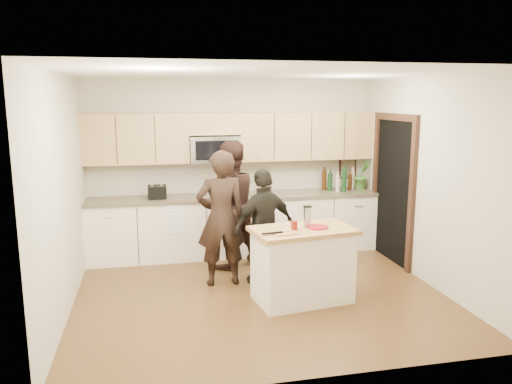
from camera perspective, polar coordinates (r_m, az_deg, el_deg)
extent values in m
plane|color=#52351C|center=(6.41, 0.40, -11.48)|extent=(4.50, 4.50, 0.00)
cube|color=#BBB49F|center=(7.97, -2.70, 2.97)|extent=(4.50, 0.02, 2.70)
cube|color=#BBB49F|center=(4.15, 6.43, -4.31)|extent=(4.50, 0.02, 2.70)
cube|color=#BBB49F|center=(5.97, -21.17, -0.35)|extent=(0.02, 4.00, 2.70)
cube|color=#BBB49F|center=(6.87, 19.07, 1.15)|extent=(0.02, 4.00, 2.70)
cube|color=white|center=(5.94, 0.44, 13.40)|extent=(4.50, 4.00, 0.02)
cube|color=white|center=(7.85, -2.27, -3.86)|extent=(4.50, 0.62, 0.90)
cube|color=#6F614A|center=(7.73, -2.28, -0.50)|extent=(4.50, 0.66, 0.04)
cube|color=tan|center=(7.66, -13.54, 5.94)|extent=(1.55, 0.33, 0.75)
cube|color=tan|center=(8.04, 5.74, 6.40)|extent=(2.17, 0.33, 0.75)
cube|color=tan|center=(7.70, -4.83, 7.79)|extent=(0.78, 0.33, 0.33)
cube|color=silver|center=(7.70, -4.76, 4.92)|extent=(0.76, 0.40, 0.40)
cube|color=black|center=(7.48, -5.16, 4.75)|extent=(0.47, 0.01, 0.29)
cube|color=black|center=(7.53, -2.66, 4.82)|extent=(0.17, 0.01, 0.29)
cube|color=black|center=(7.69, 15.42, 0.04)|extent=(0.02, 1.05, 2.10)
cube|color=black|center=(7.18, 17.39, -0.79)|extent=(0.06, 0.10, 2.10)
cube|color=black|center=(8.19, 13.47, 0.76)|extent=(0.06, 0.10, 2.10)
cube|color=black|center=(7.56, 15.71, 8.26)|extent=(0.06, 1.25, 0.10)
cube|color=black|center=(8.50, 10.42, 2.81)|extent=(0.30, 0.03, 0.38)
cube|color=tan|center=(8.49, 10.46, 2.80)|extent=(0.24, 0.00, 0.32)
cube|color=white|center=(7.38, -9.15, -2.92)|extent=(0.34, 0.01, 0.48)
cube|color=white|center=(7.62, -9.32, -0.69)|extent=(0.34, 0.60, 0.01)
cube|color=white|center=(6.08, 5.33, -8.49)|extent=(1.19, 0.80, 0.85)
cube|color=#AA7B47|center=(5.95, 5.41, -4.39)|extent=(1.29, 0.87, 0.05)
cylinder|color=maroon|center=(5.99, 7.07, -4.01)|extent=(0.26, 0.26, 0.02)
cube|color=silver|center=(5.99, 5.88, -2.79)|extent=(0.07, 0.06, 0.23)
cube|color=black|center=(5.96, 5.90, -1.65)|extent=(0.09, 0.07, 0.02)
cylinder|color=maroon|center=(5.86, 4.38, -3.83)|extent=(0.08, 0.08, 0.10)
cube|color=#AA7B47|center=(5.70, 3.29, -4.71)|extent=(0.29, 0.23, 0.02)
cube|color=black|center=(5.63, 1.88, -4.70)|extent=(0.26, 0.07, 0.02)
cube|color=silver|center=(5.70, 3.15, -4.57)|extent=(0.22, 0.05, 0.01)
cube|color=black|center=(7.59, -11.23, -0.01)|extent=(0.27, 0.25, 0.19)
cube|color=silver|center=(7.57, -11.79, 0.71)|extent=(0.03, 0.18, 0.00)
cube|color=silver|center=(7.58, -10.73, 0.75)|extent=(0.03, 0.18, 0.00)
cylinder|color=black|center=(8.14, 8.47, 1.33)|extent=(0.08, 0.08, 0.34)
cylinder|color=#351B09|center=(8.20, 7.80, 1.56)|extent=(0.08, 0.08, 0.38)
cylinder|color=#B9AF91|center=(8.07, 9.33, 1.16)|extent=(0.06, 0.06, 0.33)
cylinder|color=#351B09|center=(8.28, 10.69, 1.32)|extent=(0.06, 0.06, 0.32)
cylinder|color=#B9AF91|center=(8.36, 10.96, 1.57)|extent=(0.07, 0.07, 0.37)
cylinder|color=black|center=(8.08, 10.04, 1.50)|extent=(0.08, 0.08, 0.42)
imported|color=#447F33|center=(8.33, 12.04, 1.94)|extent=(0.29, 0.24, 0.49)
imported|color=black|center=(6.47, -4.00, -3.02)|extent=(0.65, 0.44, 1.78)
imported|color=black|center=(7.13, -3.09, -1.51)|extent=(1.10, 1.00, 1.83)
imported|color=black|center=(6.50, 0.94, -4.05)|extent=(0.97, 0.67, 1.53)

